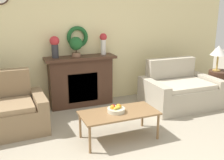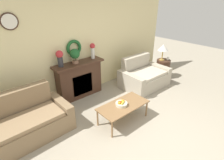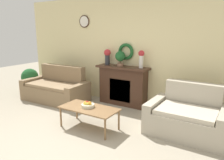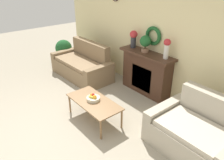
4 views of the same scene
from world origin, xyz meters
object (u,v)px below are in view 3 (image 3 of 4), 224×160
at_px(loveseat_right, 188,117).
at_px(fruit_bowl, 88,105).
at_px(couch_left, 56,89).
at_px(potted_plant_floor_by_couch, 30,79).
at_px(vase_on_mantel_left, 107,56).
at_px(vase_on_mantel_right, 141,58).
at_px(coffee_table, 89,110).
at_px(fireplace, 123,85).
at_px(potted_plant_on_mantel, 120,57).

distance_m(loveseat_right, fruit_bowl, 1.89).
height_order(couch_left, potted_plant_floor_by_couch, couch_left).
height_order(couch_left, vase_on_mantel_left, vase_on_mantel_left).
distance_m(fruit_bowl, vase_on_mantel_right, 1.78).
xyz_separation_m(coffee_table, vase_on_mantel_right, (0.35, 1.57, 0.85)).
bearing_deg(vase_on_mantel_left, fireplace, -0.70).
xyz_separation_m(coffee_table, vase_on_mantel_left, (-0.60, 1.57, 0.84)).
bearing_deg(vase_on_mantel_left, vase_on_mantel_right, 0.00).
height_order(fireplace, potted_plant_floor_by_couch, fireplace).
distance_m(couch_left, loveseat_right, 3.47).
bearing_deg(loveseat_right, vase_on_mantel_left, 162.23).
bearing_deg(fireplace, fruit_bowl, -86.73).
height_order(loveseat_right, coffee_table, loveseat_right).
bearing_deg(couch_left, potted_plant_on_mantel, 19.97).
bearing_deg(fireplace, couch_left, -158.44).
distance_m(loveseat_right, vase_on_mantel_right, 1.77).
bearing_deg(potted_plant_floor_by_couch, coffee_table, -17.92).
bearing_deg(vase_on_mantel_right, potted_plant_floor_by_couch, -169.05).
xyz_separation_m(coffee_table, potted_plant_floor_by_couch, (-2.91, 0.94, 0.08)).
bearing_deg(vase_on_mantel_left, loveseat_right, -18.45).
relative_size(loveseat_right, fruit_bowl, 5.47).
xyz_separation_m(couch_left, fruit_bowl, (1.77, -0.89, 0.15)).
distance_m(coffee_table, vase_on_mantel_right, 1.82).
height_order(loveseat_right, vase_on_mantel_left, vase_on_mantel_left).
bearing_deg(fruit_bowl, fireplace, 93.27).
relative_size(fruit_bowl, vase_on_mantel_left, 0.64).
relative_size(coffee_table, fruit_bowl, 4.40).
relative_size(potted_plant_on_mantel, potted_plant_floor_by_couch, 0.49).
xyz_separation_m(fireplace, loveseat_right, (1.79, -0.75, -0.19)).
bearing_deg(fruit_bowl, vase_on_mantel_left, 109.60).
bearing_deg(vase_on_mantel_right, vase_on_mantel_left, 180.00).
height_order(fruit_bowl, vase_on_mantel_right, vase_on_mantel_right).
bearing_deg(potted_plant_on_mantel, vase_on_mantel_right, 2.07).
xyz_separation_m(vase_on_mantel_right, potted_plant_floor_by_couch, (-3.26, -0.63, -0.77)).
bearing_deg(fruit_bowl, couch_left, 153.42).
relative_size(loveseat_right, potted_plant_floor_by_couch, 1.84).
height_order(couch_left, fruit_bowl, couch_left).
xyz_separation_m(vase_on_mantel_left, potted_plant_floor_by_couch, (-2.31, -0.63, -0.75)).
xyz_separation_m(vase_on_mantel_left, vase_on_mantel_right, (0.95, 0.00, 0.01)).
height_order(fruit_bowl, potted_plant_floor_by_couch, potted_plant_floor_by_couch).
bearing_deg(fruit_bowl, vase_on_mantel_right, 75.89).
distance_m(coffee_table, fruit_bowl, 0.09).
relative_size(fireplace, fruit_bowl, 5.29).
distance_m(couch_left, potted_plant_on_mantel, 1.96).
distance_m(vase_on_mantel_right, potted_plant_floor_by_couch, 3.41).
height_order(fireplace, potted_plant_on_mantel, potted_plant_on_mantel).
relative_size(loveseat_right, vase_on_mantel_right, 3.35).
bearing_deg(couch_left, vase_on_mantel_left, 26.81).
relative_size(loveseat_right, coffee_table, 1.24).
relative_size(loveseat_right, vase_on_mantel_left, 3.49).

